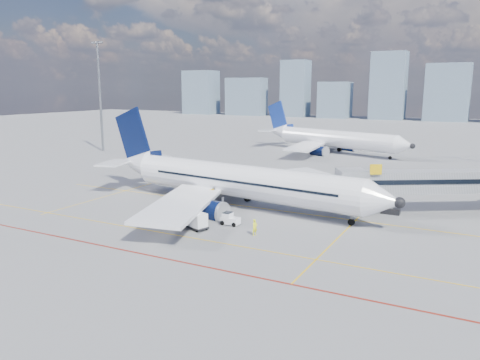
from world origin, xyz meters
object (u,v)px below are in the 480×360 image
at_px(ramp_worker, 255,227).
at_px(cargo_dolly, 194,220).
at_px(main_aircraft, 231,180).
at_px(belt_loader, 189,200).
at_px(baggage_tug, 230,219).
at_px(second_aircraft, 330,139).

bearing_deg(ramp_worker, cargo_dolly, 118.61).
distance_m(main_aircraft, belt_loader, 6.04).
xyz_separation_m(cargo_dolly, belt_loader, (-6.37, 8.47, -0.38)).
distance_m(main_aircraft, cargo_dolly, 11.45).
distance_m(baggage_tug, belt_loader, 10.60).
height_order(main_aircraft, second_aircraft, main_aircraft).
relative_size(baggage_tug, cargo_dolly, 0.57).
bearing_deg(ramp_worker, main_aircraft, 60.84).
distance_m(second_aircraft, cargo_dolly, 66.23).
relative_size(main_aircraft, cargo_dolly, 11.89).
xyz_separation_m(second_aircraft, cargo_dolly, (5.06, -66.00, -2.21)).
bearing_deg(main_aircraft, baggage_tug, -54.65).
xyz_separation_m(main_aircraft, ramp_worker, (8.45, -10.24, -2.36)).
bearing_deg(second_aircraft, baggage_tug, -63.38).
height_order(belt_loader, ramp_worker, belt_loader).
height_order(main_aircraft, cargo_dolly, main_aircraft).
distance_m(second_aircraft, baggage_tug, 63.52).
distance_m(main_aircraft, baggage_tug, 9.52).
distance_m(second_aircraft, ramp_worker, 66.25).
bearing_deg(belt_loader, second_aircraft, 74.68).
distance_m(belt_loader, ramp_worker, 15.24).
distance_m(main_aircraft, ramp_worker, 13.48).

